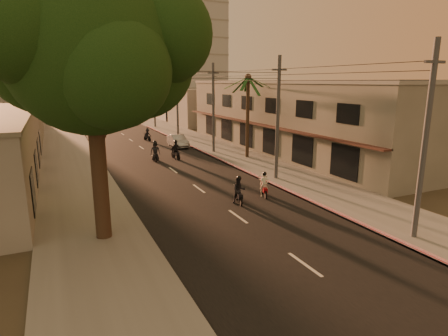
{
  "coord_description": "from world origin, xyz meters",
  "views": [
    {
      "loc": [
        -8.68,
        -15.17,
        7.19
      ],
      "look_at": [
        0.65,
        5.25,
        1.99
      ],
      "focal_mm": 30.0,
      "sensor_mm": 36.0,
      "label": 1
    }
  ],
  "objects_px": {
    "scooter_far_a": "(155,152)",
    "scooter_far_b": "(147,135)",
    "scooter_mid_a": "(239,191)",
    "parked_car": "(178,141)",
    "scooter_mid_b": "(176,151)",
    "palm_tree": "(248,82)",
    "scooter_red": "(264,185)",
    "broadleaf_tree": "(99,50)"
  },
  "relations": [
    {
      "from": "scooter_red",
      "to": "broadleaf_tree",
      "type": "bearing_deg",
      "value": -146.64
    },
    {
      "from": "broadleaf_tree",
      "to": "scooter_far_b",
      "type": "bearing_deg",
      "value": 73.51
    },
    {
      "from": "palm_tree",
      "to": "scooter_far_a",
      "type": "bearing_deg",
      "value": 164.55
    },
    {
      "from": "scooter_far_a",
      "to": "parked_car",
      "type": "relative_size",
      "value": 0.46
    },
    {
      "from": "scooter_red",
      "to": "palm_tree",
      "type": "bearing_deg",
      "value": 86.15
    },
    {
      "from": "scooter_mid_b",
      "to": "scooter_red",
      "type": "bearing_deg",
      "value": -89.28
    },
    {
      "from": "scooter_far_a",
      "to": "scooter_mid_a",
      "type": "bearing_deg",
      "value": -73.67
    },
    {
      "from": "scooter_mid_b",
      "to": "parked_car",
      "type": "distance_m",
      "value": 6.8
    },
    {
      "from": "scooter_mid_a",
      "to": "scooter_far_a",
      "type": "relative_size",
      "value": 0.89
    },
    {
      "from": "broadleaf_tree",
      "to": "parked_car",
      "type": "distance_m",
      "value": 26.04
    },
    {
      "from": "broadleaf_tree",
      "to": "scooter_far_b",
      "type": "relative_size",
      "value": 7.54
    },
    {
      "from": "scooter_far_a",
      "to": "scooter_far_b",
      "type": "height_order",
      "value": "scooter_far_a"
    },
    {
      "from": "broadleaf_tree",
      "to": "scooter_red",
      "type": "height_order",
      "value": "broadleaf_tree"
    },
    {
      "from": "scooter_mid_b",
      "to": "scooter_far_b",
      "type": "xyz_separation_m",
      "value": [
        0.2,
        12.26,
        -0.1
      ]
    },
    {
      "from": "broadleaf_tree",
      "to": "parked_car",
      "type": "bearing_deg",
      "value": 65.11
    },
    {
      "from": "palm_tree",
      "to": "scooter_mid_b",
      "type": "relative_size",
      "value": 4.33
    },
    {
      "from": "scooter_far_b",
      "to": "parked_car",
      "type": "xyz_separation_m",
      "value": [
        2.06,
        -5.85,
        -0.05
      ]
    },
    {
      "from": "scooter_mid_a",
      "to": "parked_car",
      "type": "xyz_separation_m",
      "value": [
        2.75,
        20.6,
        -0.1
      ]
    },
    {
      "from": "scooter_mid_b",
      "to": "scooter_far_b",
      "type": "distance_m",
      "value": 12.26
    },
    {
      "from": "broadleaf_tree",
      "to": "palm_tree",
      "type": "xyz_separation_m",
      "value": [
        14.61,
        13.86,
        -1.33
      ]
    },
    {
      "from": "scooter_far_a",
      "to": "parked_car",
      "type": "xyz_separation_m",
      "value": [
        4.21,
        6.37,
        -0.18
      ]
    },
    {
      "from": "scooter_red",
      "to": "scooter_far_a",
      "type": "relative_size",
      "value": 0.85
    },
    {
      "from": "palm_tree",
      "to": "scooter_far_a",
      "type": "xyz_separation_m",
      "value": [
        -8.36,
        2.31,
        -6.28
      ]
    },
    {
      "from": "scooter_mid_a",
      "to": "scooter_far_b",
      "type": "xyz_separation_m",
      "value": [
        0.69,
        26.45,
        -0.04
      ]
    },
    {
      "from": "broadleaf_tree",
      "to": "parked_car",
      "type": "xyz_separation_m",
      "value": [
        10.46,
        22.54,
        -7.79
      ]
    },
    {
      "from": "scooter_far_a",
      "to": "scooter_far_b",
      "type": "distance_m",
      "value": 12.41
    },
    {
      "from": "scooter_mid_a",
      "to": "scooter_mid_b",
      "type": "height_order",
      "value": "scooter_mid_b"
    },
    {
      "from": "scooter_mid_b",
      "to": "broadleaf_tree",
      "type": "bearing_deg",
      "value": -122.87
    },
    {
      "from": "scooter_red",
      "to": "parked_car",
      "type": "xyz_separation_m",
      "value": [
        0.67,
        20.06,
        -0.05
      ]
    },
    {
      "from": "scooter_red",
      "to": "scooter_mid_b",
      "type": "relative_size",
      "value": 0.87
    },
    {
      "from": "palm_tree",
      "to": "parked_car",
      "type": "xyz_separation_m",
      "value": [
        -4.15,
        8.68,
        -6.46
      ]
    },
    {
      "from": "scooter_mid_b",
      "to": "scooter_far_b",
      "type": "height_order",
      "value": "scooter_mid_b"
    },
    {
      "from": "scooter_mid_a",
      "to": "parked_car",
      "type": "relative_size",
      "value": 0.41
    },
    {
      "from": "scooter_far_a",
      "to": "parked_car",
      "type": "distance_m",
      "value": 7.64
    },
    {
      "from": "scooter_mid_a",
      "to": "scooter_mid_b",
      "type": "bearing_deg",
      "value": 101.76
    },
    {
      "from": "scooter_far_b",
      "to": "scooter_mid_b",
      "type": "bearing_deg",
      "value": -106.7
    },
    {
      "from": "scooter_red",
      "to": "scooter_mid_b",
      "type": "height_order",
      "value": "scooter_mid_b"
    },
    {
      "from": "scooter_red",
      "to": "scooter_far_b",
      "type": "distance_m",
      "value": 25.94
    },
    {
      "from": "scooter_far_a",
      "to": "scooter_far_b",
      "type": "bearing_deg",
      "value": 90.47
    },
    {
      "from": "scooter_red",
      "to": "scooter_mid_a",
      "type": "xyz_separation_m",
      "value": [
        -2.08,
        -0.55,
        0.05
      ]
    },
    {
      "from": "palm_tree",
      "to": "scooter_mid_b",
      "type": "distance_m",
      "value": 9.28
    },
    {
      "from": "scooter_red",
      "to": "scooter_mid_a",
      "type": "height_order",
      "value": "scooter_mid_a"
    }
  ]
}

